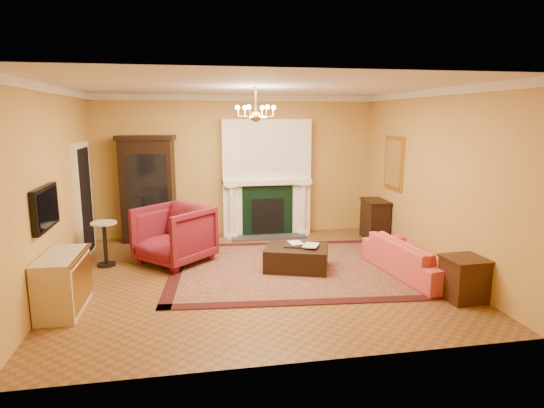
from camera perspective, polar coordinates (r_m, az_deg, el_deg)
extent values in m
cube|color=brown|center=(7.54, -1.92, -8.97)|extent=(6.00, 5.50, 0.02)
cube|color=silver|center=(7.10, -2.08, 14.60)|extent=(6.00, 5.50, 0.02)
cube|color=gold|center=(9.88, -4.34, 4.76)|extent=(6.00, 0.02, 3.00)
cube|color=gold|center=(4.50, 3.15, -2.63)|extent=(6.00, 0.02, 3.00)
cube|color=gold|center=(7.36, -25.86, 1.59)|extent=(0.02, 5.50, 3.00)
cube|color=gold|center=(8.16, 19.44, 2.88)|extent=(0.02, 5.50, 3.00)
cube|color=white|center=(9.83, -0.73, 3.29)|extent=(1.90, 0.32, 2.50)
cube|color=silver|center=(9.60, -0.56, 6.71)|extent=(1.10, 0.01, 0.80)
cube|color=black|center=(9.78, -0.55, -0.91)|extent=(1.10, 0.02, 1.10)
cube|color=black|center=(9.80, -0.54, -1.49)|extent=(0.70, 0.02, 0.75)
cube|color=#333333|center=(9.79, -0.42, -4.09)|extent=(1.60, 0.50, 0.04)
cube|color=white|center=(9.78, -0.67, 2.84)|extent=(1.90, 0.44, 0.10)
cylinder|color=white|center=(9.66, -5.10, -0.86)|extent=(0.14, 0.14, 1.18)
cylinder|color=white|center=(9.92, 3.90, -0.53)|extent=(0.14, 0.14, 1.18)
cube|color=silver|center=(9.78, -4.43, 13.15)|extent=(6.00, 0.08, 0.12)
cube|color=silver|center=(7.28, -26.43, 12.85)|extent=(0.08, 5.50, 0.12)
cube|color=silver|center=(8.08, 19.78, 13.04)|extent=(0.08, 5.50, 0.12)
cube|color=silver|center=(9.05, -22.52, 0.51)|extent=(0.08, 1.05, 2.10)
cube|color=black|center=(9.05, -22.29, 0.33)|extent=(0.02, 0.85, 1.95)
cube|color=black|center=(6.80, -26.58, -0.44)|extent=(0.08, 0.95, 0.58)
cube|color=black|center=(6.79, -26.22, -0.43)|extent=(0.01, 0.85, 0.48)
cube|color=gold|center=(9.36, 15.05, 5.00)|extent=(0.05, 0.76, 1.05)
cube|color=white|center=(9.35, 14.90, 5.00)|extent=(0.01, 0.62, 0.90)
cylinder|color=gold|center=(7.09, -2.07, 12.90)|extent=(0.03, 0.03, 0.40)
sphere|color=gold|center=(7.09, -2.05, 10.88)|extent=(0.16, 0.16, 0.16)
sphere|color=#FFE5B2|center=(7.13, 0.22, 12.01)|extent=(0.07, 0.07, 0.07)
sphere|color=#FFE5B2|center=(7.35, -1.23, 11.98)|extent=(0.07, 0.07, 0.07)
sphere|color=#FFE5B2|center=(7.31, -3.45, 11.97)|extent=(0.07, 0.07, 0.07)
sphere|color=#FFE5B2|center=(7.05, -4.36, 12.00)|extent=(0.07, 0.07, 0.07)
sphere|color=#FFE5B2|center=(6.83, -2.95, 12.05)|extent=(0.07, 0.07, 0.07)
sphere|color=#FFE5B2|center=(6.87, -0.58, 12.06)|extent=(0.07, 0.07, 0.07)
cube|color=#490F16|center=(7.87, 3.03, -7.97)|extent=(4.51, 3.55, 0.02)
cube|color=black|center=(9.66, -15.26, 1.54)|extent=(1.10, 0.62, 2.09)
imported|color=maroon|center=(8.17, -12.19, -3.44)|extent=(1.50, 1.50, 1.13)
cylinder|color=black|center=(8.48, -20.05, -7.14)|extent=(0.31, 0.31, 0.04)
cylinder|color=black|center=(8.37, -20.21, -4.72)|extent=(0.07, 0.07, 0.70)
cylinder|color=silver|center=(8.29, -20.38, -2.24)|extent=(0.44, 0.44, 0.03)
cube|color=beige|center=(6.71, -24.75, -8.98)|extent=(0.51, 1.04, 0.77)
imported|color=#E24E47|center=(7.77, 17.32, -5.75)|extent=(0.82, 2.05, 0.78)
cube|color=#34180E|center=(7.02, 22.91, -8.75)|extent=(0.53, 0.53, 0.59)
cube|color=black|center=(9.81, 12.77, -2.01)|extent=(0.46, 0.75, 0.81)
cube|color=black|center=(7.73, 3.09, -6.77)|extent=(1.22, 1.05, 0.38)
cube|color=black|center=(7.72, 3.12, -5.20)|extent=(0.49, 0.43, 0.03)
imported|color=gray|center=(7.68, 2.25, -4.06)|extent=(0.21, 0.05, 0.29)
imported|color=gray|center=(7.62, 4.04, -4.08)|extent=(0.22, 0.13, 0.32)
cylinder|color=gray|center=(9.68, -4.54, 3.31)|extent=(0.12, 0.12, 0.10)
cone|color=#0E340E|center=(9.65, -4.56, 4.66)|extent=(0.17, 0.17, 0.36)
cylinder|color=gray|center=(9.89, 3.00, 3.47)|extent=(0.11, 0.11, 0.09)
cone|color=#0E340E|center=(9.87, 3.01, 4.70)|extent=(0.16, 0.16, 0.34)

